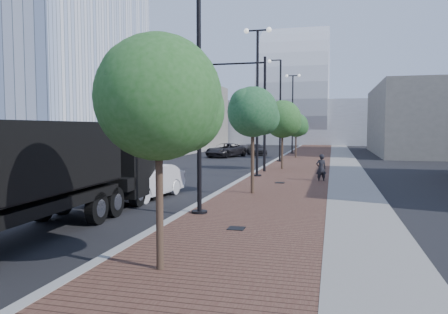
% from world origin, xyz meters
% --- Properties ---
extents(sidewalk, '(7.00, 140.00, 0.12)m').
position_xyz_m(sidewalk, '(3.50, 40.00, 0.06)').
color(sidewalk, '#4C2D23').
rests_on(sidewalk, ground).
extents(concrete_strip, '(2.40, 140.00, 0.13)m').
position_xyz_m(concrete_strip, '(6.20, 40.00, 0.07)').
color(concrete_strip, slate).
rests_on(concrete_strip, ground).
extents(curb, '(0.30, 140.00, 0.14)m').
position_xyz_m(curb, '(0.00, 40.00, 0.07)').
color(curb, gray).
rests_on(curb, ground).
extents(west_sidewalk, '(4.00, 140.00, 0.12)m').
position_xyz_m(west_sidewalk, '(-13.00, 40.00, 0.06)').
color(west_sidewalk, slate).
rests_on(west_sidewalk, ground).
extents(dump_truck, '(2.88, 13.41, 3.36)m').
position_xyz_m(dump_truck, '(-3.31, 8.40, 1.41)').
color(dump_truck, black).
rests_on(dump_truck, ground).
extents(white_sedan, '(2.12, 4.73, 1.51)m').
position_xyz_m(white_sedan, '(-2.86, 13.12, 0.75)').
color(white_sedan, silver).
rests_on(white_sedan, ground).
extents(dark_car_mid, '(4.04, 5.81, 1.47)m').
position_xyz_m(dark_car_mid, '(-5.82, 39.67, 0.74)').
color(dark_car_mid, black).
rests_on(dark_car_mid, ground).
extents(dark_car_far, '(3.24, 4.55, 1.22)m').
position_xyz_m(dark_car_far, '(-3.28, 44.00, 0.61)').
color(dark_car_far, black).
rests_on(dark_car_far, ground).
extents(pedestrian, '(0.70, 0.59, 1.65)m').
position_xyz_m(pedestrian, '(4.57, 20.54, 0.82)').
color(pedestrian, black).
rests_on(pedestrian, ground).
extents(streetlight_1, '(1.44, 0.56, 9.21)m').
position_xyz_m(streetlight_1, '(0.49, 10.00, 4.34)').
color(streetlight_1, black).
rests_on(streetlight_1, ground).
extents(streetlight_2, '(1.72, 0.56, 9.28)m').
position_xyz_m(streetlight_2, '(0.60, 22.00, 4.82)').
color(streetlight_2, black).
rests_on(streetlight_2, ground).
extents(streetlight_3, '(1.44, 0.56, 9.21)m').
position_xyz_m(streetlight_3, '(0.49, 34.00, 4.34)').
color(streetlight_3, black).
rests_on(streetlight_3, ground).
extents(streetlight_4, '(1.72, 0.56, 9.28)m').
position_xyz_m(streetlight_4, '(0.60, 46.00, 4.82)').
color(streetlight_4, black).
rests_on(streetlight_4, ground).
extents(traffic_mast, '(5.09, 0.20, 8.00)m').
position_xyz_m(traffic_mast, '(-0.30, 25.00, 4.98)').
color(traffic_mast, black).
rests_on(traffic_mast, ground).
extents(tree_0, '(2.69, 2.69, 5.16)m').
position_xyz_m(tree_0, '(1.65, 4.02, 3.80)').
color(tree_0, '#382619').
rests_on(tree_0, ground).
extents(tree_1, '(2.38, 2.33, 5.05)m').
position_xyz_m(tree_1, '(1.65, 15.02, 3.87)').
color(tree_1, '#382619').
rests_on(tree_1, ground).
extents(tree_2, '(2.75, 2.75, 5.15)m').
position_xyz_m(tree_2, '(1.65, 27.02, 3.76)').
color(tree_2, '#382619').
rests_on(tree_2, ground).
extents(tree_3, '(2.44, 2.41, 4.60)m').
position_xyz_m(tree_3, '(1.65, 39.02, 3.38)').
color(tree_3, '#382619').
rests_on(tree_3, ground).
extents(tower_podium, '(19.00, 19.00, 3.00)m').
position_xyz_m(tower_podium, '(-24.00, 32.00, 1.50)').
color(tower_podium, slate).
rests_on(tower_podium, ground).
extents(convention_center, '(50.00, 30.00, 50.00)m').
position_xyz_m(convention_center, '(-2.00, 85.00, 6.00)').
color(convention_center, '#9DA0A7').
rests_on(convention_center, ground).
extents(commercial_block_nw, '(14.00, 20.00, 10.00)m').
position_xyz_m(commercial_block_nw, '(-20.00, 60.00, 5.00)').
color(commercial_block_nw, '#67645D').
rests_on(commercial_block_nw, ground).
extents(commercial_block_ne, '(12.00, 22.00, 8.00)m').
position_xyz_m(commercial_block_ne, '(16.00, 50.00, 4.00)').
color(commercial_block_ne, '#5F5C56').
rests_on(commercial_block_ne, ground).
extents(utility_cover_1, '(0.50, 0.50, 0.02)m').
position_xyz_m(utility_cover_1, '(2.40, 8.00, 0.13)').
color(utility_cover_1, black).
rests_on(utility_cover_1, sidewalk).
extents(utility_cover_2, '(0.50, 0.50, 0.02)m').
position_xyz_m(utility_cover_2, '(2.40, 19.00, 0.13)').
color(utility_cover_2, black).
rests_on(utility_cover_2, sidewalk).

